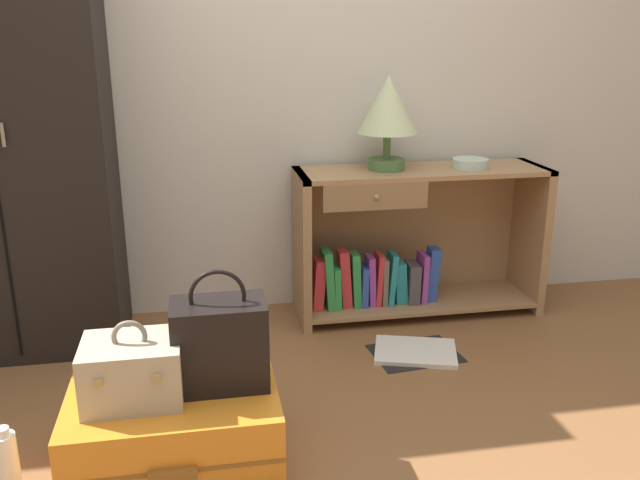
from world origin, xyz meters
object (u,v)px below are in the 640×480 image
(bottle, at_px, (7,462))
(open_book_on_floor, at_px, (415,352))
(bookshelf, at_px, (407,245))
(suitcase_large, at_px, (175,430))
(table_lamp, at_px, (388,109))
(handbag, at_px, (220,343))
(wardrobe, at_px, (5,127))
(train_case, at_px, (133,370))
(bowl, at_px, (470,163))

(bottle, relative_size, open_book_on_floor, 0.54)
(bookshelf, xyz_separation_m, suitcase_large, (-1.10, -1.08, -0.22))
(bookshelf, height_order, table_lamp, table_lamp)
(table_lamp, relative_size, handbag, 1.10)
(bookshelf, relative_size, table_lamp, 2.77)
(bookshelf, height_order, bottle, bookshelf)
(wardrobe, bearing_deg, bottle, -81.94)
(train_case, xyz_separation_m, bottle, (-0.38, -0.04, -0.25))
(train_case, distance_m, open_book_on_floor, 1.31)
(wardrobe, relative_size, suitcase_large, 2.91)
(bowl, distance_m, handbag, 1.62)
(wardrobe, distance_m, table_lamp, 1.63)
(suitcase_large, height_order, handbag, handbag)
(bookshelf, xyz_separation_m, handbag, (-0.94, -1.04, 0.06))
(table_lamp, bearing_deg, bowl, -5.22)
(bowl, bearing_deg, suitcase_large, -143.02)
(bowl, distance_m, train_case, 1.86)
(wardrobe, xyz_separation_m, open_book_on_floor, (1.65, -0.42, -0.96))
(bottle, xyz_separation_m, open_book_on_floor, (1.50, 0.65, -0.09))
(table_lamp, relative_size, open_book_on_floor, 1.05)
(bowl, xyz_separation_m, bottle, (-1.88, -1.08, -0.64))
(bookshelf, distance_m, table_lamp, 0.67)
(bookshelf, height_order, open_book_on_floor, bookshelf)
(bookshelf, distance_m, bottle, 1.96)
(bookshelf, height_order, suitcase_large, bookshelf)
(suitcase_large, bearing_deg, train_case, -179.13)
(bowl, relative_size, open_book_on_floor, 0.41)
(bottle, bearing_deg, wardrobe, 98.06)
(suitcase_large, bearing_deg, bottle, -175.20)
(wardrobe, relative_size, bowl, 11.44)
(bowl, relative_size, suitcase_large, 0.25)
(train_case, height_order, open_book_on_floor, train_case)
(bookshelf, bearing_deg, train_case, -138.29)
(suitcase_large, bearing_deg, bowl, 36.98)
(suitcase_large, height_order, train_case, train_case)
(bowl, bearing_deg, table_lamp, 174.78)
(suitcase_large, xyz_separation_m, train_case, (-0.11, -0.00, 0.22))
(suitcase_large, xyz_separation_m, bottle, (-0.50, -0.04, -0.02))
(wardrobe, height_order, handbag, wardrobe)
(handbag, bearing_deg, wardrobe, 129.18)
(handbag, bearing_deg, train_case, -171.42)
(train_case, bearing_deg, open_book_on_floor, 28.60)
(wardrobe, distance_m, train_case, 1.31)
(bookshelf, height_order, bowl, bowl)
(table_lamp, xyz_separation_m, bowl, (0.40, -0.04, -0.26))
(wardrobe, height_order, bottle, wardrobe)
(bowl, distance_m, open_book_on_floor, 0.93)
(bowl, bearing_deg, bottle, -150.04)
(train_case, bearing_deg, wardrobe, 117.56)
(wardrobe, distance_m, bowl, 2.04)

